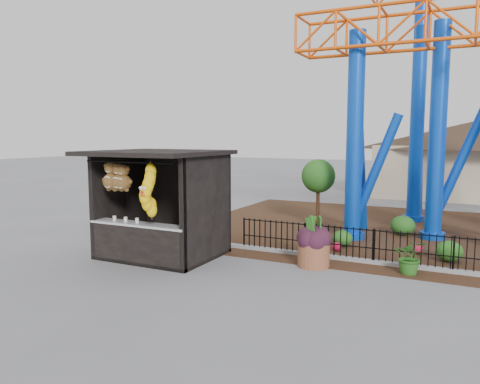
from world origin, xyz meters
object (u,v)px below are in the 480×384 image
at_px(prize_booth, 156,206).
at_px(terracotta_planter, 313,255).
at_px(roller_coaster, 479,50).
at_px(potted_plant, 411,257).

bearing_deg(prize_booth, terracotta_planter, 14.78).
relative_size(prize_booth, roller_coaster, 0.32).
bearing_deg(roller_coaster, potted_plant, -102.67).
xyz_separation_m(prize_booth, roller_coaster, (8.12, 7.33, 4.90)).
height_order(prize_booth, terracotta_planter, prize_booth).
bearing_deg(prize_booth, roller_coaster, 42.07).
relative_size(terracotta_planter, potted_plant, 0.94).
bearing_deg(potted_plant, prize_booth, -172.16).
distance_m(roller_coaster, terracotta_planter, 9.47).
height_order(roller_coaster, potted_plant, roller_coaster).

